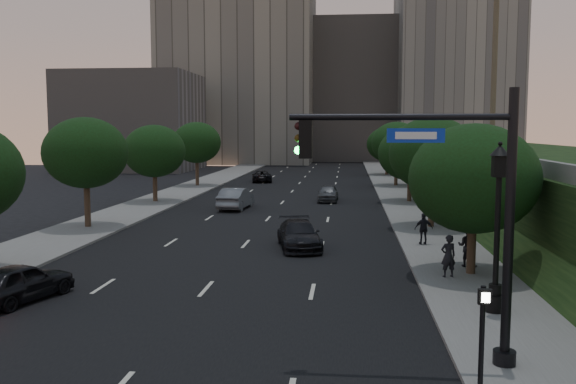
# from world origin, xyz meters

# --- Properties ---
(ground) EXTENTS (160.00, 160.00, 0.00)m
(ground) POSITION_xyz_m (0.00, 0.00, 0.00)
(ground) COLOR black
(ground) RESTS_ON ground
(road_surface) EXTENTS (16.00, 140.00, 0.02)m
(road_surface) POSITION_xyz_m (0.00, 30.00, 0.01)
(road_surface) COLOR black
(road_surface) RESTS_ON ground
(sidewalk_right) EXTENTS (4.50, 140.00, 0.15)m
(sidewalk_right) POSITION_xyz_m (10.25, 30.00, 0.07)
(sidewalk_right) COLOR slate
(sidewalk_right) RESTS_ON ground
(sidewalk_left) EXTENTS (4.50, 140.00, 0.15)m
(sidewalk_left) POSITION_xyz_m (-10.25, 30.00, 0.07)
(sidewalk_left) COLOR slate
(sidewalk_left) RESTS_ON ground
(parapet_wall) EXTENTS (0.35, 90.00, 0.70)m
(parapet_wall) POSITION_xyz_m (13.50, 28.00, 4.35)
(parapet_wall) COLOR slate
(parapet_wall) RESTS_ON embankment
(office_block_left) EXTENTS (26.00, 20.00, 32.00)m
(office_block_left) POSITION_xyz_m (-14.00, 92.00, 16.00)
(office_block_left) COLOR gray
(office_block_left) RESTS_ON ground
(office_block_mid) EXTENTS (22.00, 18.00, 26.00)m
(office_block_mid) POSITION_xyz_m (6.00, 102.00, 13.00)
(office_block_mid) COLOR gray
(office_block_mid) RESTS_ON ground
(office_block_right) EXTENTS (20.00, 22.00, 36.00)m
(office_block_right) POSITION_xyz_m (24.00, 96.00, 18.00)
(office_block_right) COLOR gray
(office_block_right) RESTS_ON ground
(office_block_filler) EXTENTS (18.00, 16.00, 14.00)m
(office_block_filler) POSITION_xyz_m (-26.00, 70.00, 7.00)
(office_block_filler) COLOR gray
(office_block_filler) RESTS_ON ground
(tree_right_a) EXTENTS (5.20, 5.20, 6.24)m
(tree_right_a) POSITION_xyz_m (10.30, 8.00, 4.02)
(tree_right_a) COLOR #38281C
(tree_right_a) RESTS_ON ground
(tree_right_b) EXTENTS (5.20, 5.20, 6.74)m
(tree_right_b) POSITION_xyz_m (10.30, 20.00, 4.52)
(tree_right_b) COLOR #38281C
(tree_right_b) RESTS_ON ground
(tree_right_c) EXTENTS (5.20, 5.20, 6.24)m
(tree_right_c) POSITION_xyz_m (10.30, 33.00, 4.02)
(tree_right_c) COLOR #38281C
(tree_right_c) RESTS_ON ground
(tree_right_d) EXTENTS (5.20, 5.20, 6.74)m
(tree_right_d) POSITION_xyz_m (10.30, 47.00, 4.52)
(tree_right_d) COLOR #38281C
(tree_right_d) RESTS_ON ground
(tree_right_e) EXTENTS (5.20, 5.20, 6.24)m
(tree_right_e) POSITION_xyz_m (10.30, 62.00, 4.02)
(tree_right_e) COLOR #38281C
(tree_right_e) RESTS_ON ground
(tree_left_b) EXTENTS (5.00, 5.00, 6.71)m
(tree_left_b) POSITION_xyz_m (-10.30, 18.00, 4.58)
(tree_left_b) COLOR #38281C
(tree_left_b) RESTS_ON ground
(tree_left_c) EXTENTS (5.00, 5.00, 6.34)m
(tree_left_c) POSITION_xyz_m (-10.30, 31.00, 4.21)
(tree_left_c) COLOR #38281C
(tree_left_c) RESTS_ON ground
(tree_left_d) EXTENTS (5.00, 5.00, 6.71)m
(tree_left_d) POSITION_xyz_m (-10.30, 45.00, 4.58)
(tree_left_d) COLOR #38281C
(tree_left_d) RESTS_ON ground
(traffic_signal_mast) EXTENTS (5.68, 0.56, 7.00)m
(traffic_signal_mast) POSITION_xyz_m (8.11, -1.81, 3.67)
(traffic_signal_mast) COLOR black
(traffic_signal_mast) RESTS_ON ground
(street_lamp) EXTENTS (0.64, 0.64, 5.62)m
(street_lamp) POSITION_xyz_m (10.01, 2.69, 2.63)
(street_lamp) COLOR black
(street_lamp) RESTS_ON ground
(pedestrian_signal) EXTENTS (0.30, 0.33, 2.50)m
(pedestrian_signal) POSITION_xyz_m (8.32, -3.28, 1.57)
(pedestrian_signal) COLOR black
(pedestrian_signal) RESTS_ON ground
(sedan_near_left) EXTENTS (2.79, 4.41, 1.40)m
(sedan_near_left) POSITION_xyz_m (-6.07, 2.74, 0.70)
(sedan_near_left) COLOR black
(sedan_near_left) RESTS_ON ground
(sedan_mid_left) EXTENTS (2.09, 5.04, 1.62)m
(sedan_mid_left) POSITION_xyz_m (-3.05, 27.81, 0.81)
(sedan_mid_left) COLOR slate
(sedan_mid_left) RESTS_ON ground
(sedan_far_left) EXTENTS (2.87, 4.94, 1.29)m
(sedan_far_left) POSITION_xyz_m (-4.38, 51.18, 0.65)
(sedan_far_left) COLOR black
(sedan_far_left) RESTS_ON ground
(sedan_near_right) EXTENTS (2.85, 5.06, 1.38)m
(sedan_near_right) POSITION_xyz_m (2.86, 13.23, 0.69)
(sedan_near_right) COLOR black
(sedan_near_right) RESTS_ON ground
(sedan_far_right) EXTENTS (1.71, 4.08, 1.38)m
(sedan_far_right) POSITION_xyz_m (3.68, 33.25, 0.69)
(sedan_far_right) COLOR #4C4F52
(sedan_far_right) RESTS_ON ground
(pedestrian_a) EXTENTS (0.71, 0.56, 1.70)m
(pedestrian_a) POSITION_xyz_m (9.26, 7.24, 1.00)
(pedestrian_a) COLOR black
(pedestrian_a) RESTS_ON sidewalk_right
(pedestrian_b) EXTENTS (1.05, 0.96, 1.75)m
(pedestrian_b) POSITION_xyz_m (10.40, 9.22, 1.03)
(pedestrian_b) COLOR black
(pedestrian_b) RESTS_ON sidewalk_right
(pedestrian_c) EXTENTS (0.99, 0.52, 1.60)m
(pedestrian_c) POSITION_xyz_m (9.15, 14.13, 0.95)
(pedestrian_c) COLOR black
(pedestrian_c) RESTS_ON sidewalk_right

